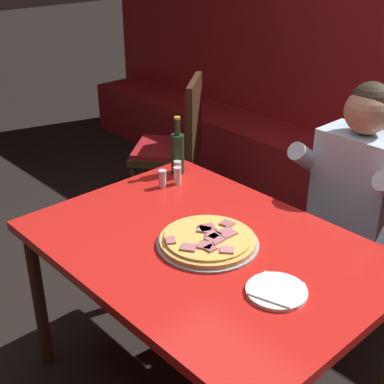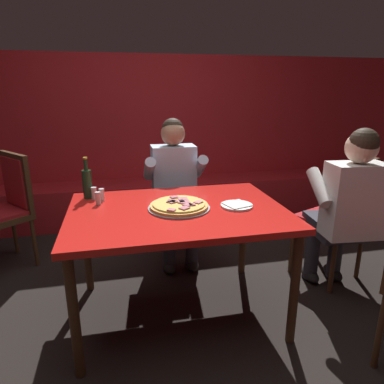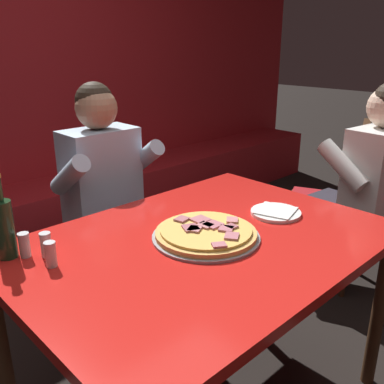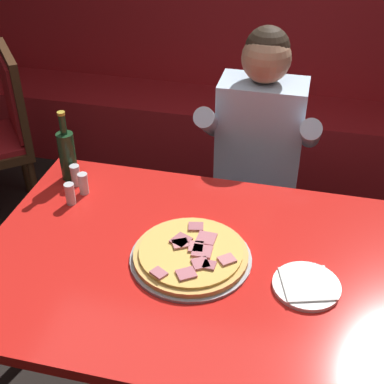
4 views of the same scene
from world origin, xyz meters
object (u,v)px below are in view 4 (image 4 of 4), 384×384
object	(u,v)px
main_dining_table	(188,276)
diner_seated_blue_shirt	(256,159)
shaker_parmesan	(76,176)
shaker_red_pepper_flakes	(83,184)
shaker_black_pepper	(70,195)
beer_bottle	(67,154)
pizza	(191,255)
plate_white_paper	(306,285)

from	to	relation	value
main_dining_table	diner_seated_blue_shirt	xyz separation A→B (m)	(0.12, 0.79, 0.01)
shaker_parmesan	shaker_red_pepper_flakes	size ratio (longest dim) A/B	1.00
shaker_black_pepper	main_dining_table	bearing A→B (deg)	-21.71
beer_bottle	diner_seated_blue_shirt	world-z (taller)	diner_seated_blue_shirt
main_dining_table	diner_seated_blue_shirt	size ratio (longest dim) A/B	1.08
main_dining_table	shaker_red_pepper_flakes	world-z (taller)	shaker_red_pepper_flakes
pizza	shaker_black_pepper	xyz separation A→B (m)	(-0.51, 0.20, 0.02)
beer_bottle	shaker_parmesan	distance (m)	0.09
pizza	shaker_parmesan	bearing A→B (deg)	149.15
shaker_black_pepper	shaker_parmesan	bearing A→B (deg)	104.84
shaker_parmesan	plate_white_paper	bearing A→B (deg)	-21.63
beer_bottle	shaker_red_pepper_flakes	xyz separation A→B (m)	(0.10, -0.09, -0.07)
shaker_parmesan	shaker_black_pepper	size ratio (longest dim) A/B	1.00
main_dining_table	shaker_parmesan	bearing A→B (deg)	148.82
main_dining_table	pizza	xyz separation A→B (m)	(0.01, -0.00, 0.09)
pizza	shaker_parmesan	size ratio (longest dim) A/B	4.65
shaker_black_pepper	diner_seated_blue_shirt	world-z (taller)	diner_seated_blue_shirt
pizza	beer_bottle	world-z (taller)	beer_bottle
main_dining_table	shaker_red_pepper_flakes	size ratio (longest dim) A/B	16.01
plate_white_paper	shaker_parmesan	distance (m)	0.99
plate_white_paper	shaker_black_pepper	world-z (taller)	shaker_black_pepper
plate_white_paper	beer_bottle	size ratio (longest dim) A/B	0.72
main_dining_table	shaker_parmesan	world-z (taller)	shaker_parmesan
shaker_red_pepper_flakes	shaker_black_pepper	bearing A→B (deg)	-105.27
shaker_parmesan	diner_seated_blue_shirt	size ratio (longest dim) A/B	0.07
plate_white_paper	main_dining_table	bearing A→B (deg)	173.72
shaker_red_pepper_flakes	beer_bottle	bearing A→B (deg)	137.97
pizza	plate_white_paper	distance (m)	0.38
plate_white_paper	shaker_red_pepper_flakes	bearing A→B (deg)	159.89
plate_white_paper	shaker_parmesan	xyz separation A→B (m)	(-0.92, 0.36, 0.03)
plate_white_paper	shaker_black_pepper	xyz separation A→B (m)	(-0.89, 0.24, 0.03)
shaker_red_pepper_flakes	plate_white_paper	bearing A→B (deg)	-20.11
pizza	shaker_black_pepper	world-z (taller)	shaker_black_pepper
diner_seated_blue_shirt	beer_bottle	bearing A→B (deg)	-148.13
pizza	shaker_parmesan	world-z (taller)	shaker_parmesan
plate_white_paper	shaker_parmesan	bearing A→B (deg)	158.37
main_dining_table	plate_white_paper	world-z (taller)	plate_white_paper
plate_white_paper	diner_seated_blue_shirt	size ratio (longest dim) A/B	0.16
pizza	shaker_red_pepper_flakes	distance (m)	0.56
pizza	beer_bottle	size ratio (longest dim) A/B	1.37
main_dining_table	plate_white_paper	distance (m)	0.40
main_dining_table	shaker_black_pepper	bearing A→B (deg)	158.29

